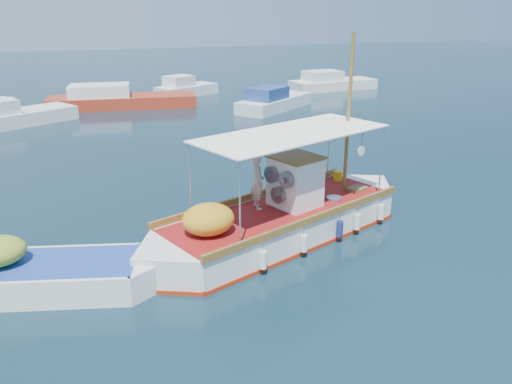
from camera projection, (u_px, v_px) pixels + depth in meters
name	position (u px, v px, depth m)	size (l,w,h in m)	color
ground	(275.00, 234.00, 15.07)	(160.00, 160.00, 0.00)	black
fishing_caique	(281.00, 221.00, 14.71)	(9.23, 4.95, 5.98)	white
dinghy	(34.00, 278.00, 11.95)	(6.36, 3.11, 1.61)	white
bg_boat_nw	(4.00, 118.00, 28.80)	(7.80, 5.81, 1.80)	silver
bg_boat_n	(118.00, 100.00, 34.62)	(10.25, 4.17, 1.80)	#9E2E1A
bg_boat_ne	(273.00, 102.00, 33.88)	(6.63, 5.69, 1.80)	silver
bg_boat_e	(331.00, 84.00, 42.44)	(7.60, 3.19, 1.80)	silver
bg_boat_far_n	(185.00, 89.00, 39.39)	(5.37, 4.06, 1.80)	silver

